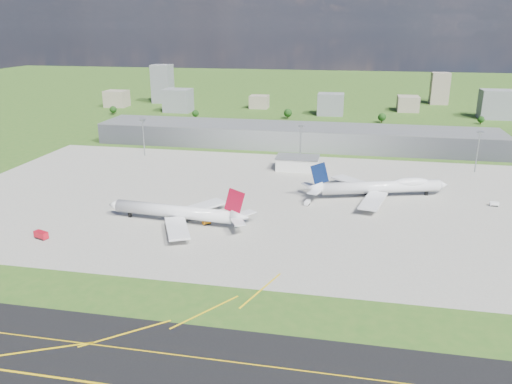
% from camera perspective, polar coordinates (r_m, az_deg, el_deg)
% --- Properties ---
extents(ground, '(1400.00, 1400.00, 0.00)m').
position_cam_1_polar(ground, '(369.22, 4.08, 4.76)').
color(ground, '#305B1C').
rests_on(ground, ground).
extents(apron, '(360.00, 190.00, 0.08)m').
position_cam_1_polar(apron, '(263.27, 3.27, -0.92)').
color(apron, gray).
rests_on(apron, ground).
extents(terminal, '(300.00, 42.00, 15.00)m').
position_cam_1_polar(terminal, '(382.07, 4.38, 6.37)').
color(terminal, gray).
rests_on(terminal, ground).
extents(ops_building, '(26.00, 16.00, 8.00)m').
position_cam_1_polar(ops_building, '(319.02, 4.76, 3.27)').
color(ops_building, silver).
rests_on(ops_building, ground).
extents(mast_west, '(3.50, 2.00, 25.90)m').
position_cam_1_polar(mast_west, '(358.25, -12.78, 6.82)').
color(mast_west, gray).
rests_on(mast_west, ground).
extents(mast_center, '(3.50, 2.00, 25.90)m').
position_cam_1_polar(mast_center, '(330.28, 5.12, 6.24)').
color(mast_center, gray).
rests_on(mast_center, ground).
extents(mast_east, '(3.50, 2.00, 25.90)m').
position_cam_1_polar(mast_east, '(337.67, 24.09, 4.97)').
color(mast_east, gray).
rests_on(mast_east, ground).
extents(airliner_red_twin, '(70.71, 54.88, 19.39)m').
position_cam_1_polar(airliner_red_twin, '(233.95, -8.86, -2.32)').
color(airliner_red_twin, white).
rests_on(airliner_red_twin, ground).
extents(airliner_blue_quad, '(75.95, 58.31, 20.28)m').
position_cam_1_polar(airliner_blue_quad, '(273.85, 14.07, 0.55)').
color(airliner_blue_quad, white).
rests_on(airliner_blue_quad, ground).
extents(crash_tender, '(6.95, 4.72, 3.33)m').
position_cam_1_polar(crash_tender, '(234.52, -23.34, -4.56)').
color(crash_tender, red).
rests_on(crash_tender, ground).
extents(tug_yellow, '(4.15, 4.00, 1.82)m').
position_cam_1_polar(tug_yellow, '(231.68, -5.68, -3.52)').
color(tug_yellow, orange).
rests_on(tug_yellow, ground).
extents(van_white_near, '(3.02, 4.95, 2.38)m').
position_cam_1_polar(van_white_near, '(256.51, 5.87, -1.25)').
color(van_white_near, white).
rests_on(van_white_near, ground).
extents(van_white_far, '(4.24, 2.10, 2.23)m').
position_cam_1_polar(van_white_far, '(281.10, 25.57, -1.26)').
color(van_white_far, white).
rests_on(van_white_far, ground).
extents(bldg_far_w, '(24.00, 20.00, 18.00)m').
position_cam_1_polar(bldg_far_w, '(593.26, -15.64, 10.24)').
color(bldg_far_w, gray).
rests_on(bldg_far_w, ground).
extents(bldg_w, '(28.00, 22.00, 24.00)m').
position_cam_1_polar(bldg_w, '(543.36, -8.89, 10.31)').
color(bldg_w, slate).
rests_on(bldg_w, ground).
extents(bldg_cw, '(20.00, 18.00, 14.00)m').
position_cam_1_polar(bldg_cw, '(561.52, 0.36, 10.27)').
color(bldg_cw, gray).
rests_on(bldg_cw, ground).
extents(bldg_c, '(26.00, 20.00, 22.00)m').
position_cam_1_polar(bldg_c, '(522.30, 8.53, 9.89)').
color(bldg_c, slate).
rests_on(bldg_c, ground).
extents(bldg_ce, '(22.00, 24.00, 16.00)m').
position_cam_1_polar(bldg_ce, '(564.76, 16.97, 9.63)').
color(bldg_ce, gray).
rests_on(bldg_ce, ground).
extents(bldg_e, '(30.00, 22.00, 28.00)m').
position_cam_1_polar(bldg_e, '(548.77, 25.73, 9.01)').
color(bldg_e, slate).
rests_on(bldg_e, ground).
extents(bldg_tall_w, '(22.00, 20.00, 44.00)m').
position_cam_1_polar(bldg_tall_w, '(611.86, -10.64, 12.06)').
color(bldg_tall_w, slate).
rests_on(bldg_tall_w, ground).
extents(bldg_tall_e, '(20.00, 18.00, 36.00)m').
position_cam_1_polar(bldg_tall_e, '(627.69, 20.25, 11.04)').
color(bldg_tall_e, gray).
rests_on(bldg_tall_e, ground).
extents(tree_far_w, '(7.20, 7.20, 8.80)m').
position_cam_1_polar(tree_far_w, '(540.69, -16.01, 9.05)').
color(tree_far_w, '#382314').
rests_on(tree_far_w, ground).
extents(tree_w, '(6.75, 6.75, 8.25)m').
position_cam_1_polar(tree_w, '(502.10, -6.93, 8.91)').
color(tree_w, '#382314').
rests_on(tree_w, ground).
extents(tree_c, '(8.10, 8.10, 9.90)m').
position_cam_1_polar(tree_c, '(496.94, 3.66, 9.02)').
color(tree_c, '#382314').
rests_on(tree_c, ground).
extents(tree_e, '(7.65, 7.65, 9.35)m').
position_cam_1_polar(tree_e, '(488.88, 14.21, 8.30)').
color(tree_e, '#382314').
rests_on(tree_e, ground).
extents(tree_far_e, '(6.30, 6.30, 7.70)m').
position_cam_1_polar(tree_far_e, '(511.79, 24.32, 7.56)').
color(tree_far_e, '#382314').
rests_on(tree_far_e, ground).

